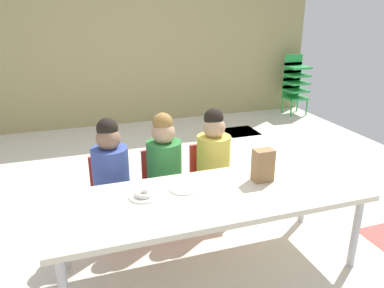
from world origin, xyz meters
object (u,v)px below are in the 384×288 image
object	(u,v)px
seated_child_middle_seat	(164,161)
craft_table	(211,200)
seated_child_near_camera	(110,168)
kid_chair_green_stack	(295,81)
seated_child_far_right	(213,155)
paper_bag_brown	(263,165)
donut_powdered_on_plate	(143,194)
paper_plate_near_edge	(143,196)
paper_plate_center_table	(183,189)

from	to	relation	value
seated_child_middle_seat	craft_table	bearing A→B (deg)	-75.72
seated_child_near_camera	kid_chair_green_stack	size ratio (longest dim) A/B	1.00
kid_chair_green_stack	seated_child_near_camera	bearing A→B (deg)	-141.35
seated_child_far_right	paper_bag_brown	bearing A→B (deg)	-73.11
seated_child_near_camera	donut_powdered_on_plate	bearing A→B (deg)	-73.95
seated_child_middle_seat	seated_child_far_right	world-z (taller)	same
craft_table	donut_powdered_on_plate	size ratio (longest dim) A/B	17.83
seated_child_near_camera	seated_child_far_right	world-z (taller)	same
seated_child_far_right	paper_plate_near_edge	distance (m)	0.81
craft_table	paper_plate_near_edge	xyz separation A→B (m)	(-0.40, 0.10, 0.05)
kid_chair_green_stack	paper_bag_brown	world-z (taller)	kid_chair_green_stack
paper_plate_near_edge	craft_table	bearing A→B (deg)	-13.86
seated_child_far_right	paper_plate_near_edge	bearing A→B (deg)	-143.49
kid_chair_green_stack	paper_bag_brown	xyz separation A→B (m)	(-2.25, -3.05, 0.14)
paper_bag_brown	paper_plate_center_table	xyz separation A→B (m)	(-0.54, 0.05, -0.11)
seated_child_near_camera	paper_plate_near_edge	xyz separation A→B (m)	(0.14, -0.48, -0.01)
seated_child_middle_seat	paper_plate_near_edge	xyz separation A→B (m)	(-0.26, -0.48, -0.01)
craft_table	paper_plate_near_edge	distance (m)	0.42
craft_table	seated_child_near_camera	distance (m)	0.79
seated_child_near_camera	kid_chair_green_stack	bearing A→B (deg)	38.65
kid_chair_green_stack	donut_powdered_on_plate	bearing A→B (deg)	-135.18
craft_table	paper_plate_near_edge	bearing A→B (deg)	166.14
seated_child_far_right	craft_table	bearing A→B (deg)	-112.99
donut_powdered_on_plate	paper_bag_brown	bearing A→B (deg)	-1.65
paper_bag_brown	paper_plate_near_edge	xyz separation A→B (m)	(-0.80, 0.02, -0.11)
paper_bag_brown	donut_powdered_on_plate	distance (m)	0.81
kid_chair_green_stack	seated_child_middle_seat	bearing A→B (deg)	-137.62
donut_powdered_on_plate	seated_child_far_right	bearing A→B (deg)	36.51
kid_chair_green_stack	donut_powdered_on_plate	size ratio (longest dim) A/B	8.35
paper_plate_near_edge	donut_powdered_on_plate	size ratio (longest dim) A/B	1.63
donut_powdered_on_plate	seated_child_near_camera	bearing A→B (deg)	106.05
seated_child_middle_seat	seated_child_far_right	xyz separation A→B (m)	(0.39, 0.00, 0.00)
kid_chair_green_stack	paper_bag_brown	distance (m)	3.79
seated_child_middle_seat	donut_powdered_on_plate	xyz separation A→B (m)	(-0.26, -0.48, 0.01)
paper_bag_brown	kid_chair_green_stack	bearing A→B (deg)	53.64
seated_child_far_right	donut_powdered_on_plate	size ratio (longest dim) A/B	8.33
kid_chair_green_stack	paper_plate_near_edge	xyz separation A→B (m)	(-3.05, -3.03, 0.03)
seated_child_middle_seat	paper_bag_brown	size ratio (longest dim) A/B	4.17
seated_child_near_camera	paper_plate_center_table	bearing A→B (deg)	-48.87
paper_plate_near_edge	paper_plate_center_table	xyz separation A→B (m)	(0.26, 0.02, 0.00)
seated_child_far_right	seated_child_near_camera	bearing A→B (deg)	180.00
seated_child_far_right	seated_child_middle_seat	bearing A→B (deg)	180.00
craft_table	seated_child_far_right	size ratio (longest dim) A/B	2.14
paper_plate_near_edge	seated_child_near_camera	bearing A→B (deg)	106.05
craft_table	paper_plate_near_edge	world-z (taller)	paper_plate_near_edge
seated_child_middle_seat	paper_bag_brown	xyz separation A→B (m)	(0.55, -0.50, 0.10)
seated_child_near_camera	kid_chair_green_stack	xyz separation A→B (m)	(3.18, 2.55, -0.04)
kid_chair_green_stack	paper_plate_center_table	size ratio (longest dim) A/B	5.11
seated_child_near_camera	paper_bag_brown	xyz separation A→B (m)	(0.94, -0.50, 0.10)
seated_child_near_camera	donut_powdered_on_plate	world-z (taller)	seated_child_near_camera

